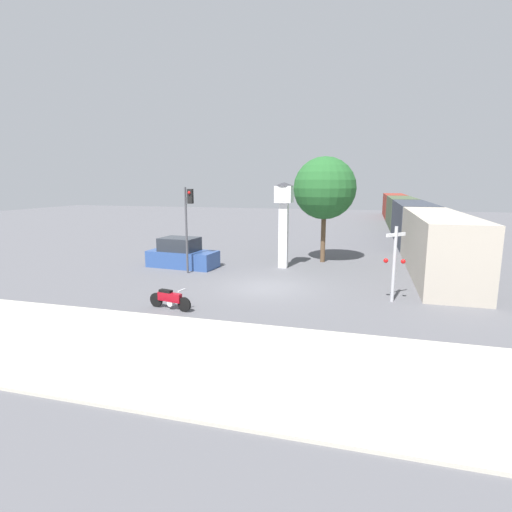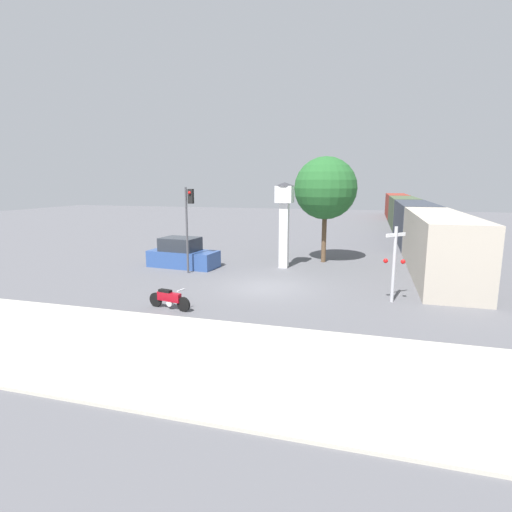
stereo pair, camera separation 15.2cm
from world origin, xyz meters
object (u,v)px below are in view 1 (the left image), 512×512
Objects in this scene: railroad_crossing_signal at (394,261)px; parked_car at (182,255)px; freight_train at (406,216)px; motorcycle at (170,299)px; clock_tower at (284,212)px; traffic_light at (188,215)px; street_tree at (325,188)px.

parked_car is at bearing 160.56° from railroad_crossing_signal.
freight_train is at bearing 61.42° from parked_car.
freight_train is at bearing 84.21° from railroad_crossing_signal.
freight_train is at bearing 80.18° from motorcycle.
clock_tower reaches higher than traffic_light.
motorcycle is at bearing -62.35° from parked_car.
clock_tower is 5.65m from traffic_light.
street_tree is (-6.52, -18.01, 3.03)m from freight_train.
railroad_crossing_signal is 9.46m from street_tree.
clock_tower is 0.10× the size of freight_train.
freight_train is 26.26m from railroad_crossing_signal.
street_tree reaches higher than parked_car.
motorcycle is 0.41× the size of traffic_light.
motorcycle is at bearing -112.88° from street_tree.
clock_tower reaches higher than freight_train.
traffic_light reaches higher than parked_car.
freight_train is 26.36m from parked_car.
motorcycle is 0.39× the size of clock_tower.
motorcycle is 0.61× the size of railroad_crossing_signal.
motorcycle is at bearing -158.11° from railroad_crossing_signal.
street_tree is at bearing 48.46° from clock_tower.
freight_train reaches higher than parked_car.
street_tree reaches higher than railroad_crossing_signal.
freight_train is at bearing 67.05° from clock_tower.
clock_tower is at bearing -131.54° from street_tree.
railroad_crossing_signal is at bearing -14.24° from parked_car.
railroad_crossing_signal is at bearing 33.15° from motorcycle.
railroad_crossing_signal is 0.75× the size of parked_car.
parked_car is at bearing 128.76° from traffic_light.
clock_tower reaches higher than parked_car.
traffic_light reaches higher than freight_train.
motorcycle is 9.57m from railroad_crossing_signal.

